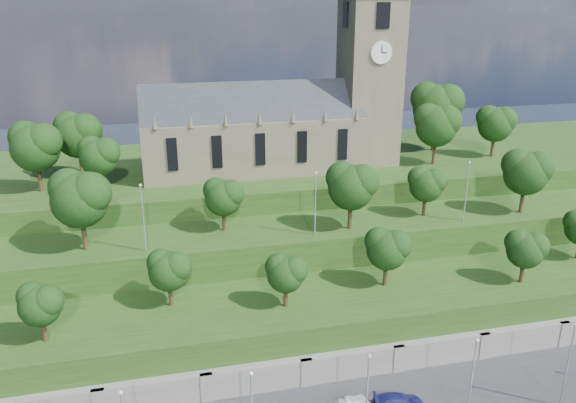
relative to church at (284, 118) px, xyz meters
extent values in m
cube|color=slate|center=(-0.79, -33.98, -20.02)|extent=(160.00, 2.00, 5.00)
cube|color=slate|center=(-15.79, -34.78, -20.02)|extent=(1.20, 0.60, 5.00)
cube|color=slate|center=(-5.79, -34.78, -20.02)|extent=(1.20, 0.60, 5.00)
cube|color=slate|center=(4.21, -34.78, -20.02)|extent=(1.20, 0.60, 5.00)
cube|color=slate|center=(14.21, -34.78, -20.02)|extent=(1.20, 0.60, 5.00)
cube|color=slate|center=(24.21, -34.78, -20.02)|extent=(1.20, 0.60, 5.00)
cube|color=#203E14|center=(-0.79, -27.98, -18.52)|extent=(160.00, 12.00, 8.00)
cube|color=#203E14|center=(-0.79, -16.98, -16.52)|extent=(160.00, 10.00, 12.00)
cube|color=#203E14|center=(-0.79, 4.02, -15.02)|extent=(160.00, 32.00, 15.00)
cube|color=brown|center=(-4.79, 0.02, -3.52)|extent=(32.00, 12.00, 8.00)
cube|color=#23272B|center=(-4.79, 0.02, 0.48)|extent=(32.00, 10.18, 10.18)
cone|color=brown|center=(-18.79, -5.98, 1.38)|extent=(0.70, 0.70, 1.80)
cone|color=brown|center=(-14.12, -5.98, 1.38)|extent=(0.70, 0.70, 1.80)
cone|color=brown|center=(-9.46, -5.98, 1.38)|extent=(0.70, 0.70, 1.80)
cone|color=brown|center=(-4.79, -5.98, 1.38)|extent=(0.70, 0.70, 1.80)
cone|color=brown|center=(-0.12, -5.98, 1.38)|extent=(0.70, 0.70, 1.80)
cone|color=brown|center=(4.54, -5.98, 1.38)|extent=(0.70, 0.70, 1.80)
cone|color=brown|center=(9.21, -5.98, 1.38)|extent=(0.70, 0.70, 1.80)
cube|color=black|center=(-16.79, -6.06, -3.02)|extent=(1.40, 0.25, 4.50)
cube|color=black|center=(-10.79, -6.06, -3.02)|extent=(1.40, 0.25, 4.50)
cube|color=black|center=(-4.79, -6.06, -3.02)|extent=(1.40, 0.25, 4.50)
cube|color=black|center=(1.21, -6.06, -3.02)|extent=(1.40, 0.25, 4.50)
cube|color=black|center=(7.21, -6.06, -3.02)|extent=(1.40, 0.25, 4.50)
cube|color=brown|center=(13.21, 0.02, 4.98)|extent=(8.00, 8.00, 25.00)
cube|color=black|center=(13.21, -4.06, 14.48)|extent=(2.00, 0.25, 3.50)
cube|color=black|center=(13.21, 4.10, 14.48)|extent=(2.00, 0.25, 3.50)
cube|color=black|center=(9.13, 0.02, 14.48)|extent=(0.25, 2.00, 3.50)
cube|color=black|center=(17.29, 0.02, 14.48)|extent=(0.25, 2.00, 3.50)
cylinder|color=white|center=(13.21, -4.10, 9.48)|extent=(3.20, 0.30, 3.20)
cylinder|color=white|center=(17.33, 0.02, 9.48)|extent=(0.30, 3.20, 3.20)
cube|color=black|center=(13.21, -4.28, 9.98)|extent=(0.12, 0.05, 1.10)
cube|color=black|center=(13.61, -4.28, 9.48)|extent=(0.80, 0.05, 0.12)
cylinder|color=#2F2112|center=(-30.54, -29.98, -13.22)|extent=(0.48, 0.48, 2.60)
sphere|color=black|center=(-30.54, -29.98, -10.71)|extent=(4.04, 4.04, 4.04)
sphere|color=black|center=(-29.73, -30.39, -10.11)|extent=(3.03, 3.03, 3.03)
sphere|color=black|center=(-31.24, -29.48, -9.91)|extent=(2.83, 2.83, 2.83)
cylinder|color=#2F2112|center=(-18.50, -25.98, -13.15)|extent=(0.48, 0.48, 2.74)
sphere|color=black|center=(-18.50, -25.98, -10.50)|extent=(4.26, 4.26, 4.26)
sphere|color=black|center=(-17.65, -26.41, -9.86)|extent=(3.20, 3.20, 3.20)
sphere|color=black|center=(-19.25, -25.45, -9.65)|extent=(2.98, 2.98, 2.98)
cylinder|color=#2F2112|center=(-6.56, -28.98, -13.24)|extent=(0.47, 0.47, 2.55)
sphere|color=black|center=(-6.56, -28.98, -10.78)|extent=(3.97, 3.97, 3.97)
sphere|color=black|center=(-5.76, -29.38, -10.18)|extent=(2.98, 2.98, 2.98)
sphere|color=black|center=(-7.25, -28.49, -9.98)|extent=(2.78, 2.78, 2.78)
cylinder|color=#2F2112|center=(5.65, -26.98, -13.03)|extent=(0.49, 0.49, 2.98)
sphere|color=black|center=(5.65, -26.98, -10.15)|extent=(4.64, 4.64, 4.64)
sphere|color=black|center=(6.58, -27.45, -9.45)|extent=(3.48, 3.48, 3.48)
sphere|color=black|center=(4.84, -26.41, -9.22)|extent=(3.25, 3.25, 3.25)
cylinder|color=#2F2112|center=(21.36, -29.98, -13.16)|extent=(0.48, 0.48, 2.73)
sphere|color=black|center=(21.36, -29.98, -10.51)|extent=(4.25, 4.25, 4.25)
sphere|color=black|center=(22.21, -30.41, -9.88)|extent=(3.19, 3.19, 3.19)
sphere|color=black|center=(20.61, -29.45, -9.66)|extent=(2.98, 2.98, 2.98)
sphere|color=black|center=(31.56, -25.45, -9.66)|extent=(2.98, 2.98, 2.98)
cylinder|color=#2F2112|center=(-27.52, -17.98, -8.48)|extent=(0.54, 0.54, 4.08)
sphere|color=black|center=(-27.52, -17.98, -4.54)|extent=(6.34, 6.34, 6.34)
sphere|color=black|center=(-26.25, -18.62, -3.59)|extent=(4.75, 4.75, 4.75)
sphere|color=black|center=(-28.63, -17.19, -3.28)|extent=(4.44, 4.44, 4.44)
cylinder|color=#2F2112|center=(-11.32, -15.98, -9.07)|extent=(0.49, 0.49, 2.89)
sphere|color=black|center=(-11.32, -15.98, -6.28)|extent=(4.50, 4.50, 4.50)
sphere|color=black|center=(-10.42, -16.44, -5.60)|extent=(3.38, 3.38, 3.38)
sphere|color=black|center=(-12.11, -15.42, -5.38)|extent=(3.15, 3.15, 3.15)
cylinder|color=#2F2112|center=(4.02, -18.98, -8.69)|extent=(0.52, 0.52, 3.66)
sphere|color=black|center=(4.02, -18.98, -5.15)|extent=(5.70, 5.70, 5.70)
sphere|color=black|center=(5.16, -19.55, -4.29)|extent=(4.27, 4.27, 4.27)
sphere|color=black|center=(3.02, -18.27, -4.01)|extent=(3.99, 3.99, 3.99)
cylinder|color=#2F2112|center=(15.11, -16.98, -9.10)|extent=(0.49, 0.49, 2.85)
sphere|color=black|center=(15.11, -16.98, -6.35)|extent=(4.43, 4.43, 4.43)
sphere|color=black|center=(16.00, -17.43, -5.68)|extent=(3.32, 3.32, 3.32)
sphere|color=black|center=(14.34, -16.43, -5.46)|extent=(3.10, 3.10, 3.10)
cylinder|color=#2F2112|center=(28.31, -18.98, -8.66)|extent=(0.53, 0.53, 3.73)
sphere|color=black|center=(28.31, -18.98, -5.05)|extent=(5.80, 5.80, 5.80)
sphere|color=black|center=(29.47, -19.56, -4.18)|extent=(4.35, 4.35, 4.35)
sphere|color=black|center=(27.29, -18.26, -3.89)|extent=(4.06, 4.06, 4.06)
cylinder|color=#2F2112|center=(-34.09, -3.98, -5.51)|extent=(0.54, 0.54, 4.03)
sphere|color=black|center=(-34.09, -3.98, -1.61)|extent=(6.27, 6.27, 6.27)
sphere|color=black|center=(-32.83, -4.61, -0.67)|extent=(4.70, 4.70, 4.70)
sphere|color=black|center=(-35.18, -3.20, -0.35)|extent=(4.39, 4.39, 4.39)
cylinder|color=#2F2112|center=(-29.52, 2.02, -5.52)|extent=(0.54, 0.54, 4.00)
sphere|color=black|center=(-29.52, 2.02, -1.66)|extent=(6.21, 6.21, 6.21)
sphere|color=black|center=(-28.27, 1.39, -0.73)|extent=(4.66, 4.66, 4.66)
sphere|color=black|center=(-30.60, 2.79, -0.42)|extent=(4.35, 4.35, 4.35)
cylinder|color=#2F2112|center=(-26.20, -5.98, -5.92)|extent=(0.50, 0.50, 3.20)
sphere|color=black|center=(-26.20, -5.98, -2.83)|extent=(4.98, 4.98, 4.98)
sphere|color=black|center=(-25.20, -6.48, -2.08)|extent=(3.73, 3.73, 3.73)
sphere|color=black|center=(-27.07, -5.36, -1.83)|extent=(3.49, 3.49, 3.49)
cylinder|color=#2F2112|center=(22.86, -3.98, -5.51)|extent=(0.54, 0.54, 4.03)
sphere|color=black|center=(22.86, -3.98, -1.61)|extent=(6.27, 6.27, 6.27)
sphere|color=black|center=(24.12, -4.61, -0.67)|extent=(4.70, 4.70, 4.70)
sphere|color=black|center=(21.77, -3.20, -0.36)|extent=(4.39, 4.39, 4.39)
cylinder|color=#2F2112|center=(26.82, 4.02, -5.06)|extent=(0.58, 0.58, 4.92)
sphere|color=black|center=(26.82, 4.02, -0.30)|extent=(7.65, 7.65, 7.65)
sphere|color=black|center=(28.35, 3.25, 0.84)|extent=(5.74, 5.74, 5.74)
sphere|color=black|center=(25.48, 4.97, 1.23)|extent=(5.36, 5.36, 5.36)
cylinder|color=#2F2112|center=(34.29, -1.98, -5.74)|extent=(0.52, 0.52, 3.56)
sphere|color=black|center=(34.29, -1.98, -2.30)|extent=(5.54, 5.54, 5.54)
sphere|color=black|center=(35.40, -2.54, -1.47)|extent=(4.15, 4.15, 4.15)
sphere|color=black|center=(33.32, -1.29, -1.19)|extent=(3.88, 3.88, 3.88)
sphere|color=silver|center=(-22.79, -43.48, -11.64)|extent=(0.36, 0.36, 0.36)
sphere|color=silver|center=(-12.79, -43.48, -11.64)|extent=(0.36, 0.36, 0.36)
cylinder|color=#B2B2B7|center=(-2.79, -43.48, -16.14)|extent=(0.16, 0.16, 8.77)
sphere|color=silver|center=(-2.79, -43.48, -11.64)|extent=(0.36, 0.36, 0.36)
cylinder|color=#B2B2B7|center=(7.21, -43.48, -16.14)|extent=(0.16, 0.16, 8.77)
sphere|color=silver|center=(7.21, -43.48, -11.64)|extent=(0.36, 0.36, 0.36)
cylinder|color=#B2B2B7|center=(17.21, -43.48, -16.14)|extent=(0.16, 0.16, 8.77)
sphere|color=silver|center=(17.21, -43.48, -11.64)|extent=(0.36, 0.36, 0.36)
cylinder|color=#B2B2B7|center=(-20.79, -19.98, -6.66)|extent=(0.16, 0.16, 7.71)
sphere|color=silver|center=(-20.79, -19.98, -2.69)|extent=(0.36, 0.36, 0.36)
cylinder|color=#B2B2B7|center=(-0.79, -19.98, -6.66)|extent=(0.16, 0.16, 7.71)
sphere|color=silver|center=(-0.79, -19.98, -2.69)|extent=(0.36, 0.36, 0.36)
cylinder|color=#B2B2B7|center=(19.21, -19.98, -6.66)|extent=(0.16, 0.16, 7.71)
sphere|color=silver|center=(19.21, -19.98, -2.69)|extent=(0.36, 0.36, 0.36)
imported|color=navy|center=(1.93, -40.10, -19.82)|extent=(5.16, 2.97, 1.41)
camera|label=1|loc=(-18.59, -80.53, 16.21)|focal=35.00mm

